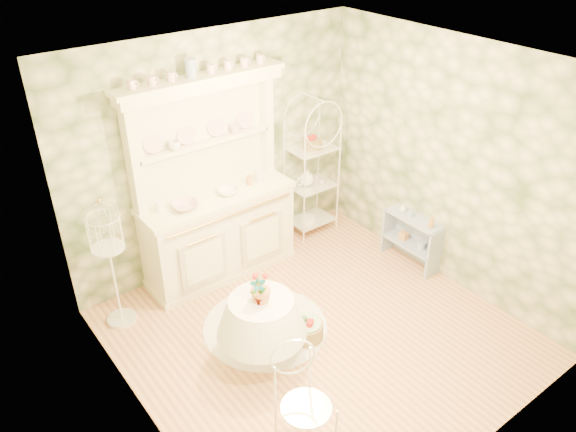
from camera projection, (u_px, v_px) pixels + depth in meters
floor at (318, 334)px, 5.68m from camera, size 3.60×3.60×0.00m
ceiling at (328, 69)px, 4.30m from camera, size 3.60×3.60×0.00m
wall_left at (132, 298)px, 4.05m from camera, size 3.60×3.60×0.00m
wall_right at (452, 166)px, 5.93m from camera, size 3.60×3.60×0.00m
wall_back at (217, 153)px, 6.22m from camera, size 3.60×3.60×0.00m
wall_front at (496, 329)px, 3.76m from camera, size 3.60×3.60×0.00m
kitchen_dresser at (216, 184)px, 6.02m from camera, size 1.87×0.61×2.29m
bakers_rack at (312, 165)px, 6.92m from camera, size 0.58×0.41×1.85m
side_shelf at (411, 242)px, 6.61m from camera, size 0.29×0.68×0.57m
round_table at (262, 331)px, 5.20m from camera, size 0.86×0.86×0.71m
cafe_chair at (306, 406)px, 4.30m from camera, size 0.56×0.56×0.93m
birdcage_stand at (112, 266)px, 5.49m from camera, size 0.36×0.36×1.39m
floor_basket at (306, 330)px, 5.58m from camera, size 0.35×0.35×0.21m
lace_rug at (265, 326)px, 5.76m from camera, size 1.63×1.63×0.01m
bowl_floral at (186, 208)px, 5.83m from camera, size 0.32×0.32×0.07m
bowl_white at (228, 194)px, 6.10m from camera, size 0.29×0.29×0.07m
cup_left at (175, 147)px, 5.71m from camera, size 0.14×0.14×0.10m
cup_right at (235, 131)px, 6.09m from camera, size 0.11×0.11×0.10m
potted_geranium at (258, 292)px, 4.90m from camera, size 0.17×0.13×0.28m
bottle_amber at (431, 223)px, 6.22m from camera, size 0.07×0.07×0.15m
bottle_blue at (411, 213)px, 6.45m from camera, size 0.05×0.05×0.10m
bottle_glass at (403, 209)px, 6.55m from camera, size 0.09×0.09×0.10m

